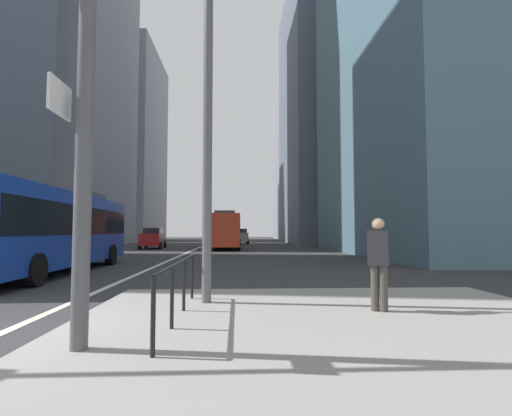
# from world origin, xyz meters

# --- Properties ---
(ground_plane) EXTENTS (160.00, 160.00, 0.00)m
(ground_plane) POSITION_xyz_m (0.00, 20.00, 0.00)
(ground_plane) COLOR #303033
(median_island) EXTENTS (9.00, 10.00, 0.15)m
(median_island) POSITION_xyz_m (5.50, -1.00, 0.07)
(median_island) COLOR gray
(median_island) RESTS_ON ground
(lane_centre_line) EXTENTS (0.20, 80.00, 0.01)m
(lane_centre_line) POSITION_xyz_m (0.00, 30.00, 0.01)
(lane_centre_line) COLOR beige
(lane_centre_line) RESTS_ON ground
(office_tower_left_mid) EXTENTS (10.75, 20.73, 49.72)m
(office_tower_left_mid) POSITION_xyz_m (-16.00, 39.15, 24.86)
(office_tower_left_mid) COLOR gray
(office_tower_left_mid) RESTS_ON ground
(office_tower_left_far) EXTENTS (10.61, 19.53, 33.83)m
(office_tower_left_far) POSITION_xyz_m (-16.00, 63.84, 16.92)
(office_tower_left_far) COLOR gray
(office_tower_left_far) RESTS_ON ground
(office_tower_right_mid) EXTENTS (12.72, 19.96, 35.21)m
(office_tower_right_mid) POSITION_xyz_m (17.00, 46.20, 17.60)
(office_tower_right_mid) COLOR slate
(office_tower_right_mid) RESTS_ON ground
(office_tower_right_far) EXTENTS (10.31, 19.56, 30.14)m
(office_tower_right_far) POSITION_xyz_m (17.00, 71.29, 15.07)
(office_tower_right_far) COLOR gray
(office_tower_right_far) RESTS_ON ground
(city_bus_blue_oncoming) EXTENTS (2.88, 11.58, 3.40)m
(city_bus_blue_oncoming) POSITION_xyz_m (-3.46, 9.35, 1.84)
(city_bus_blue_oncoming) COLOR #14389E
(city_bus_blue_oncoming) RESTS_ON ground
(city_bus_red_receding) EXTENTS (2.92, 11.22, 3.40)m
(city_bus_red_receding) POSITION_xyz_m (2.62, 30.20, 1.84)
(city_bus_red_receding) COLOR red
(city_bus_red_receding) RESTS_ON ground
(car_oncoming_mid) EXTENTS (2.18, 4.32, 1.94)m
(car_oncoming_mid) POSITION_xyz_m (-4.09, 30.52, 0.99)
(car_oncoming_mid) COLOR maroon
(car_oncoming_mid) RESTS_ON ground
(car_receding_near) EXTENTS (2.12, 4.48, 1.94)m
(car_receding_near) POSITION_xyz_m (4.27, 44.49, 0.99)
(car_receding_near) COLOR #B2A899
(car_receding_near) RESTS_ON ground
(car_receding_far) EXTENTS (2.16, 4.18, 1.94)m
(car_receding_far) POSITION_xyz_m (2.17, 57.66, 0.99)
(car_receding_far) COLOR #232838
(car_receding_far) RESTS_ON ground
(street_lamp_post) EXTENTS (5.50, 0.32, 8.00)m
(street_lamp_post) POSITION_xyz_m (3.16, 2.11, 5.28)
(street_lamp_post) COLOR #56565B
(street_lamp_post) RESTS_ON median_island
(pedestrian_railing) EXTENTS (0.06, 4.10, 0.98)m
(pedestrian_railing) POSITION_xyz_m (2.80, 0.60, 0.87)
(pedestrian_railing) COLOR black
(pedestrian_railing) RESTS_ON median_island
(pedestrian_waiting) EXTENTS (0.45, 0.39, 1.76)m
(pedestrian_waiting) POSITION_xyz_m (6.50, 1.06, 1.13)
(pedestrian_waiting) COLOR #423D38
(pedestrian_waiting) RESTS_ON median_island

